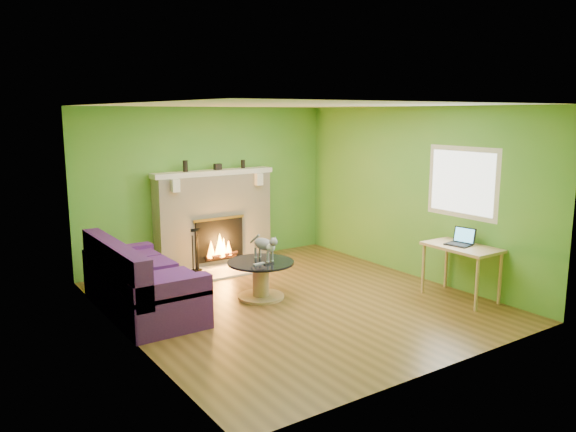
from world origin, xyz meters
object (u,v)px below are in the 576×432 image
at_px(coffee_table, 261,277).
at_px(desk, 462,252).
at_px(cat, 264,247).
at_px(sofa, 138,284).

distance_m(coffee_table, desk, 2.74).
xyz_separation_m(coffee_table, cat, (0.08, 0.05, 0.40)).
bearing_deg(desk, cat, 143.46).
distance_m(desk, cat, 2.69).
bearing_deg(desk, sofa, 152.72).
xyz_separation_m(sofa, coffee_table, (1.57, -0.41, -0.07)).
height_order(coffee_table, desk, desk).
bearing_deg(sofa, desk, -27.28).
relative_size(coffee_table, desk, 0.91).
bearing_deg(cat, coffee_table, -151.62).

